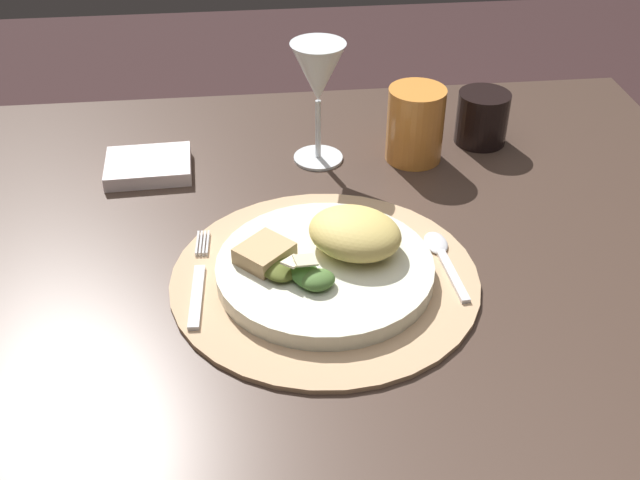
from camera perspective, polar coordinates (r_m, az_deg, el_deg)
The scene contains 12 objects.
dining_table at distance 1.01m, azimuth -1.93°, elevation -9.84°, with size 1.15×0.92×0.75m.
placemat at distance 0.87m, azimuth 0.36°, elevation -2.83°, with size 0.34×0.34×0.01m, color tan.
dinner_plate at distance 0.86m, azimuth 0.36°, elevation -2.17°, with size 0.24×0.24×0.02m, color silver.
pasta_serving at distance 0.86m, azimuth 2.56°, elevation 0.52°, with size 0.11×0.09×0.04m, color #D8BD64.
salad_greens at distance 0.83m, azimuth -1.63°, elevation -2.39°, with size 0.09×0.08×0.03m.
bread_piece at distance 0.85m, azimuth -4.08°, elevation -0.97°, with size 0.05×0.05×0.02m, color tan.
fork at distance 0.86m, azimuth -8.89°, elevation -3.03°, with size 0.02×0.17×0.00m.
spoon at distance 0.91m, azimuth 8.85°, elevation -0.95°, with size 0.03×0.13×0.01m.
napkin at distance 1.08m, azimuth -12.44°, elevation 5.30°, with size 0.11×0.09×0.02m, color white.
wine_glass at distance 1.04m, azimuth -0.14°, elevation 11.83°, with size 0.07×0.07×0.17m.
amber_tumbler at distance 1.08m, azimuth 6.98°, elevation 8.39°, with size 0.08×0.08×0.10m, color orange.
dark_tumbler at distance 1.15m, azimuth 11.77°, elevation 8.75°, with size 0.07×0.07×0.08m, color black.
Camera 1 is at (-0.04, -0.71, 1.29)m, focal length 43.74 mm.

